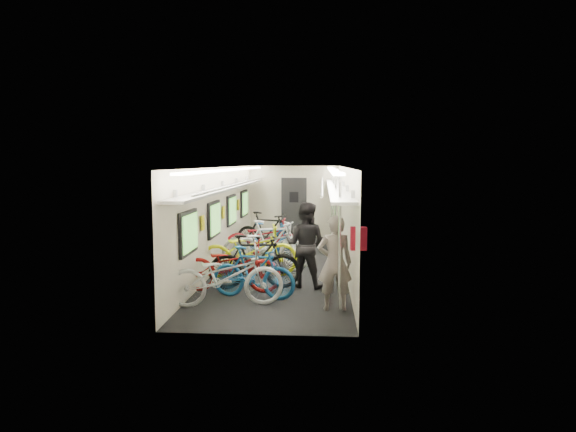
# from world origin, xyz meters

# --- Properties ---
(train_car_shell) EXTENTS (10.00, 10.00, 10.00)m
(train_car_shell) POSITION_xyz_m (-0.36, 0.71, 1.66)
(train_car_shell) COLOR black
(train_car_shell) RESTS_ON ground
(bicycle_0) EXTENTS (2.13, 1.12, 1.06)m
(bicycle_0) POSITION_xyz_m (-0.72, -3.54, 0.53)
(bicycle_0) COLOR #B8B9BE
(bicycle_0) RESTS_ON ground
(bicycle_1) EXTENTS (1.68, 0.80, 0.97)m
(bicycle_1) POSITION_xyz_m (-0.31, -3.00, 0.49)
(bicycle_1) COLOR #185390
(bicycle_1) RESTS_ON ground
(bicycle_2) EXTENTS (1.97, 0.77, 1.02)m
(bicycle_2) POSITION_xyz_m (-0.80, -2.54, 0.51)
(bicycle_2) COLOR maroon
(bicycle_2) RESTS_ON ground
(bicycle_3) EXTENTS (1.87, 0.74, 1.10)m
(bicycle_3) POSITION_xyz_m (-0.38, -2.29, 0.55)
(bicycle_3) COLOR black
(bicycle_3) RESTS_ON ground
(bicycle_4) EXTENTS (2.28, 1.17, 1.14)m
(bicycle_4) POSITION_xyz_m (-0.65, -1.21, 0.57)
(bicycle_4) COLOR yellow
(bicycle_4) RESTS_ON ground
(bicycle_5) EXTENTS (1.97, 1.00, 1.14)m
(bicycle_5) POSITION_xyz_m (-0.28, -0.12, 0.57)
(bicycle_5) COLOR silver
(bicycle_5) RESTS_ON ground
(bicycle_6) EXTENTS (2.23, 1.04, 1.13)m
(bicycle_6) POSITION_xyz_m (-0.36, -0.48, 0.56)
(bicycle_6) COLOR #9D9CA0
(bicycle_6) RESTS_ON ground
(bicycle_7) EXTENTS (1.71, 0.79, 0.99)m
(bicycle_7) POSITION_xyz_m (-0.40, 0.64, 0.50)
(bicycle_7) COLOR navy
(bicycle_7) RESTS_ON ground
(bicycle_8) EXTENTS (2.02, 0.73, 1.06)m
(bicycle_8) POSITION_xyz_m (-0.58, 0.89, 0.53)
(bicycle_8) COLOR maroon
(bicycle_8) RESTS_ON ground
(bicycle_9) EXTENTS (2.01, 1.29, 1.18)m
(bicycle_9) POSITION_xyz_m (-0.55, 1.56, 0.59)
(bicycle_9) COLOR black
(bicycle_9) RESTS_ON ground
(passenger_near) EXTENTS (0.63, 0.44, 1.63)m
(passenger_near) POSITION_xyz_m (1.18, -3.63, 0.82)
(passenger_near) COLOR gray
(passenger_near) RESTS_ON ground
(passenger_mid) EXTENTS (0.99, 0.87, 1.73)m
(passenger_mid) POSITION_xyz_m (0.62, -2.04, 0.86)
(passenger_mid) COLOR black
(passenger_mid) RESTS_ON ground
(backpack) EXTENTS (0.27, 0.16, 0.38)m
(backpack) POSITION_xyz_m (1.55, -3.92, 1.28)
(backpack) COLOR #B71228
(backpack) RESTS_ON passenger_near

